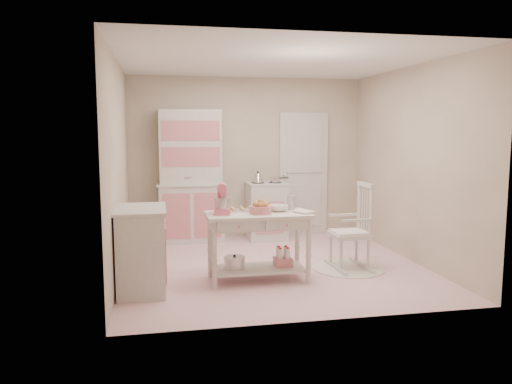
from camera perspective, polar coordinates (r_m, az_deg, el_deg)
room_shell at (r=6.31m, az=2.01°, el=6.12°), size 3.84×3.84×2.62m
door at (r=8.39m, az=5.44°, el=2.03°), size 0.82×0.05×2.04m
hutch at (r=7.85m, az=-7.46°, el=1.81°), size 1.06×0.50×2.08m
stove at (r=8.04m, az=1.20°, el=-2.18°), size 0.62×0.57×0.92m
base_cabinet at (r=5.61m, az=-12.94°, el=-6.42°), size 0.54×0.84×0.92m
lace_rug at (r=6.54m, az=10.54°, el=-8.54°), size 0.92×0.92×0.01m
rocking_chair at (r=6.41m, az=10.65°, el=-3.86°), size 0.51×0.74×1.10m
work_table at (r=5.86m, az=0.24°, el=-6.28°), size 1.20×0.60×0.80m
stand_mixer at (r=5.70m, az=-3.93°, el=-0.83°), size 0.23×0.30×0.34m
cookie_tray at (r=5.92m, az=-1.52°, el=-2.10°), size 0.34×0.24×0.02m
bread_basket at (r=5.73m, az=0.54°, el=-2.05°), size 0.25×0.25×0.09m
mixing_bowl at (r=5.90m, az=2.57°, el=-1.85°), size 0.24×0.24×0.07m
metal_pitcher at (r=6.02m, az=4.06°, el=-1.23°), size 0.10×0.10×0.17m
recipe_book at (r=5.76m, az=4.88°, el=-2.35°), size 0.26×0.29×0.02m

